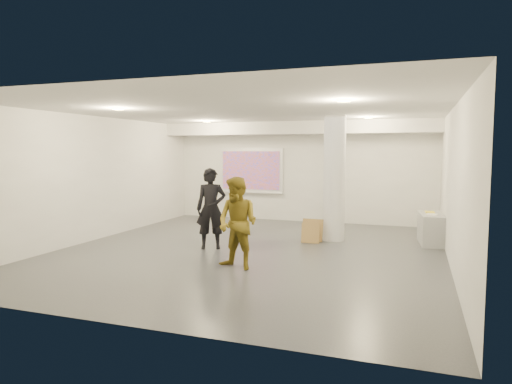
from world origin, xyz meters
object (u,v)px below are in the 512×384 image
at_px(column, 334,179).
at_px(credenza, 431,229).
at_px(woman, 211,209).
at_px(man, 238,223).
at_px(projection_screen, 251,171).

height_order(column, credenza, column).
xyz_separation_m(woman, man, (1.21, -1.44, -0.05)).
height_order(column, projection_screen, column).
bearing_deg(credenza, man, -139.20).
bearing_deg(projection_screen, column, -40.56).
height_order(credenza, woman, woman).
distance_m(projection_screen, woman, 4.59).
distance_m(credenza, woman, 5.13).
height_order(projection_screen, credenza, projection_screen).
bearing_deg(credenza, column, -177.11).
relative_size(column, projection_screen, 1.43).
relative_size(projection_screen, woman, 1.18).
height_order(column, woman, column).
bearing_deg(woman, man, -72.82).
distance_m(projection_screen, man, 6.26).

